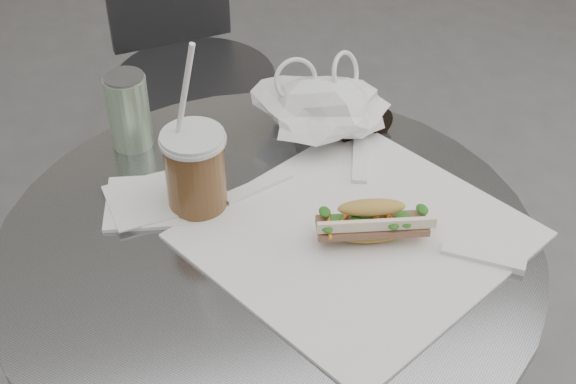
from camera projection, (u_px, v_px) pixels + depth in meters
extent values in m
cylinder|color=slate|center=(268.00, 245.00, 1.12)|extent=(0.76, 0.76, 0.02)
cylinder|color=#303033|center=(207.00, 219.00, 2.25)|extent=(0.35, 0.35, 0.02)
cylinder|color=#303033|center=(202.00, 156.00, 2.10)|extent=(0.06, 0.06, 0.47)
cylinder|color=#303033|center=(195.00, 80.00, 1.96)|extent=(0.39, 0.39, 0.02)
cube|color=white|center=(358.00, 235.00, 1.12)|extent=(0.54, 0.53, 0.00)
ellipsoid|color=#BC9247|center=(371.00, 234.00, 1.10)|extent=(0.20, 0.10, 0.02)
cube|color=brown|center=(372.00, 226.00, 1.09)|extent=(0.16, 0.07, 0.01)
ellipsoid|color=#BC9247|center=(371.00, 211.00, 1.08)|extent=(0.20, 0.10, 0.03)
cylinder|color=brown|center=(196.00, 174.00, 1.13)|extent=(0.09, 0.09, 0.11)
cylinder|color=silver|center=(192.00, 138.00, 1.09)|extent=(0.09, 0.09, 0.01)
cylinder|color=white|center=(182.00, 110.00, 1.07)|extent=(0.05, 0.05, 0.21)
cylinder|color=black|center=(350.00, 130.00, 1.28)|extent=(0.05, 0.02, 0.05)
cylinder|color=black|center=(380.00, 121.00, 1.30)|extent=(0.05, 0.02, 0.05)
cube|color=black|center=(365.00, 128.00, 1.29)|extent=(0.02, 0.01, 0.00)
cube|color=white|center=(147.00, 202.00, 1.17)|extent=(0.14, 0.14, 0.01)
cube|color=white|center=(147.00, 200.00, 1.17)|extent=(0.12, 0.12, 0.00)
cylinder|color=#538B51|center=(129.00, 112.00, 1.25)|extent=(0.07, 0.07, 0.12)
cylinder|color=slate|center=(124.00, 77.00, 1.21)|extent=(0.06, 0.06, 0.00)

